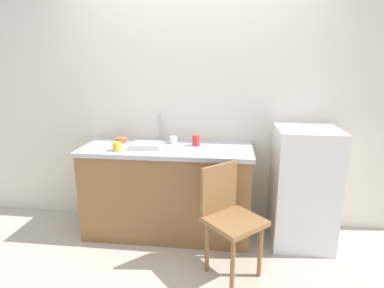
{
  "coord_description": "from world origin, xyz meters",
  "views": [
    {
      "loc": [
        0.37,
        -2.2,
        1.67
      ],
      "look_at": [
        0.03,
        0.6,
        0.94
      ],
      "focal_mm": 29.3,
      "sensor_mm": 36.0,
      "label": 1
    }
  ],
  "objects_px": {
    "cup_red": "(196,141)",
    "terracotta_bowl": "(121,140)",
    "chair": "(229,215)",
    "cup_white": "(173,140)",
    "cup_yellow": "(117,146)",
    "dish_tray": "(147,146)",
    "refrigerator": "(302,186)"
  },
  "relations": [
    {
      "from": "refrigerator",
      "to": "cup_yellow",
      "type": "distance_m",
      "value": 1.77
    },
    {
      "from": "terracotta_bowl",
      "to": "cup_yellow",
      "type": "height_order",
      "value": "cup_yellow"
    },
    {
      "from": "refrigerator",
      "to": "dish_tray",
      "type": "bearing_deg",
      "value": -177.38
    },
    {
      "from": "chair",
      "to": "cup_yellow",
      "type": "height_order",
      "value": "cup_yellow"
    },
    {
      "from": "cup_red",
      "to": "refrigerator",
      "type": "bearing_deg",
      "value": -4.9
    },
    {
      "from": "dish_tray",
      "to": "cup_red",
      "type": "height_order",
      "value": "cup_red"
    },
    {
      "from": "dish_tray",
      "to": "cup_yellow",
      "type": "distance_m",
      "value": 0.27
    },
    {
      "from": "terracotta_bowl",
      "to": "cup_white",
      "type": "bearing_deg",
      "value": 1.75
    },
    {
      "from": "refrigerator",
      "to": "cup_white",
      "type": "xyz_separation_m",
      "value": [
        -1.25,
        0.14,
        0.37
      ]
    },
    {
      "from": "dish_tray",
      "to": "terracotta_bowl",
      "type": "xyz_separation_m",
      "value": [
        -0.32,
        0.19,
        -0.0
      ]
    },
    {
      "from": "refrigerator",
      "to": "dish_tray",
      "type": "distance_m",
      "value": 1.51
    },
    {
      "from": "cup_white",
      "to": "cup_yellow",
      "type": "bearing_deg",
      "value": -145.84
    },
    {
      "from": "cup_white",
      "to": "cup_red",
      "type": "xyz_separation_m",
      "value": [
        0.23,
        -0.05,
        0.01
      ]
    },
    {
      "from": "refrigerator",
      "to": "cup_red",
      "type": "bearing_deg",
      "value": 175.1
    },
    {
      "from": "cup_red",
      "to": "terracotta_bowl",
      "type": "bearing_deg",
      "value": 177.43
    },
    {
      "from": "terracotta_bowl",
      "to": "cup_yellow",
      "type": "xyz_separation_m",
      "value": [
        0.07,
        -0.3,
        0.02
      ]
    },
    {
      "from": "dish_tray",
      "to": "cup_red",
      "type": "relative_size",
      "value": 2.78
    },
    {
      "from": "refrigerator",
      "to": "dish_tray",
      "type": "xyz_separation_m",
      "value": [
        -1.47,
        -0.07,
        0.36
      ]
    },
    {
      "from": "terracotta_bowl",
      "to": "cup_red",
      "type": "height_order",
      "value": "cup_red"
    },
    {
      "from": "cup_yellow",
      "to": "cup_red",
      "type": "height_order",
      "value": "cup_red"
    },
    {
      "from": "dish_tray",
      "to": "cup_yellow",
      "type": "relative_size",
      "value": 3.41
    },
    {
      "from": "chair",
      "to": "cup_yellow",
      "type": "distance_m",
      "value": 1.18
    },
    {
      "from": "chair",
      "to": "refrigerator",
      "type": "bearing_deg",
      "value": -4.09
    },
    {
      "from": "chair",
      "to": "cup_red",
      "type": "relative_size",
      "value": 8.82
    },
    {
      "from": "chair",
      "to": "cup_white",
      "type": "height_order",
      "value": "cup_white"
    },
    {
      "from": "chair",
      "to": "cup_red",
      "type": "bearing_deg",
      "value": 74.12
    },
    {
      "from": "cup_white",
      "to": "cup_red",
      "type": "distance_m",
      "value": 0.24
    },
    {
      "from": "refrigerator",
      "to": "cup_white",
      "type": "distance_m",
      "value": 1.31
    },
    {
      "from": "dish_tray",
      "to": "refrigerator",
      "type": "bearing_deg",
      "value": 2.62
    },
    {
      "from": "terracotta_bowl",
      "to": "cup_red",
      "type": "relative_size",
      "value": 1.19
    },
    {
      "from": "cup_red",
      "to": "cup_yellow",
      "type": "bearing_deg",
      "value": -159.11
    },
    {
      "from": "chair",
      "to": "terracotta_bowl",
      "type": "height_order",
      "value": "terracotta_bowl"
    }
  ]
}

